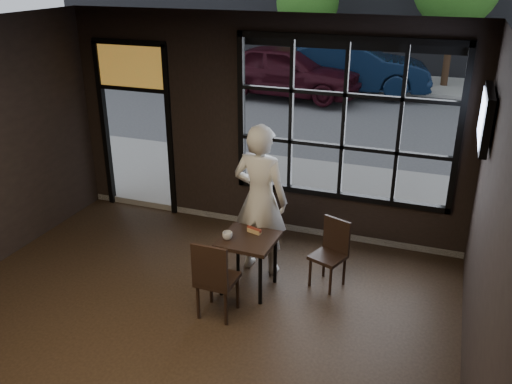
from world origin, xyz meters
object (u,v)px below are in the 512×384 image
at_px(man, 260,200).
at_px(cafe_table, 249,263).
at_px(chair_near, 217,277).
at_px(navy_car, 349,67).

bearing_deg(man, cafe_table, 99.01).
bearing_deg(chair_near, man, -95.05).
bearing_deg(navy_car, man, 174.70).
xyz_separation_m(cafe_table, chair_near, (-0.15, -0.61, 0.13)).
height_order(cafe_table, chair_near, chair_near).
relative_size(chair_near, navy_car, 0.21).
bearing_deg(cafe_table, man, 95.24).
distance_m(chair_near, navy_car, 11.68).
relative_size(cafe_table, chair_near, 0.73).
height_order(cafe_table, man, man).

